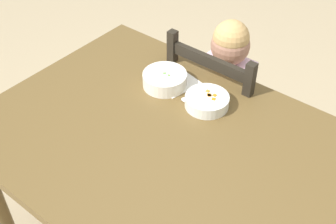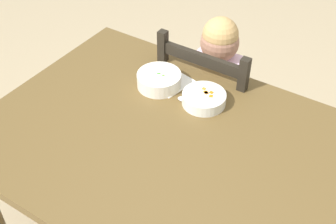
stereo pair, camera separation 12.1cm
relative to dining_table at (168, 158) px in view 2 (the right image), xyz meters
name	(u,v)px [view 2 (the right image)]	position (x,y,z in m)	size (l,w,h in m)	color
dining_table	(168,158)	(0.00, 0.00, 0.00)	(1.35, 0.98, 0.77)	brown
dining_chair	(211,113)	(-0.09, 0.54, -0.22)	(0.42, 0.42, 0.91)	black
child_figure	(213,84)	(-0.09, 0.53, -0.04)	(0.32, 0.31, 0.96)	silver
bowl_of_peas	(159,79)	(-0.20, 0.24, 0.13)	(0.18, 0.18, 0.06)	white
bowl_of_carrots	(204,98)	(0.01, 0.24, 0.13)	(0.17, 0.17, 0.05)	white
spoon	(188,100)	(-0.05, 0.22, 0.11)	(0.14, 0.04, 0.01)	silver
paper_napkin	(167,80)	(-0.19, 0.28, 0.10)	(0.18, 0.16, 0.00)	white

